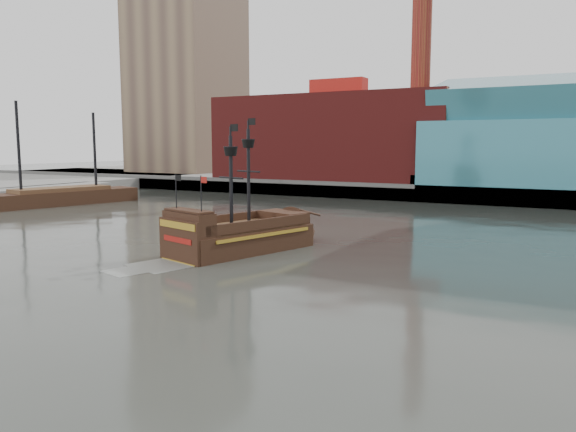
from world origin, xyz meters
The scene contains 6 objects.
ground centered at (0.00, 0.00, 0.00)m, with size 400.00×400.00×0.00m, color #282B26.
promenade_far centered at (0.00, 92.00, 1.00)m, with size 220.00×60.00×2.00m, color slate.
seawall centered at (0.00, 62.50, 1.30)m, with size 220.00×1.00×2.60m, color #4C4C49.
skyline centered at (5.21, 84.56, 24.55)m, with size 149.00×45.00×62.00m.
pirate_ship centered at (-6.36, 16.75, 1.04)m, with size 8.65×16.05×11.52m.
docked_vessel centered at (-48.31, 33.92, 0.96)m, with size 9.87×22.67×15.04m.
Camera 1 is at (18.55, -20.56, 8.64)m, focal length 35.00 mm.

